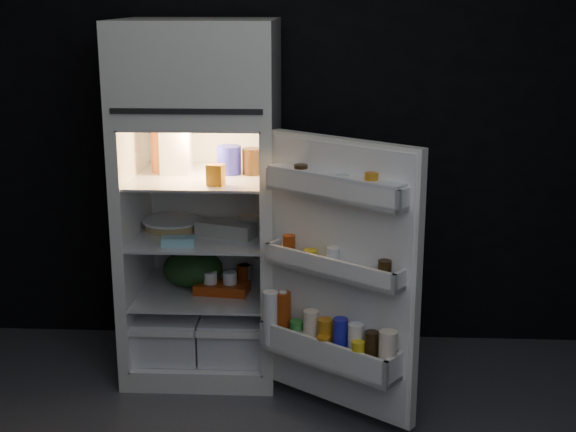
# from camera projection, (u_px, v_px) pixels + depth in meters

# --- Properties ---
(wall_back) EXTENTS (4.00, 0.00, 2.70)m
(wall_back) POSITION_uv_depth(u_px,v_px,m) (260.00, 100.00, 4.27)
(wall_back) COLOR black
(wall_back) RESTS_ON ground
(refrigerator) EXTENTS (0.76, 0.71, 1.78)m
(refrigerator) POSITION_uv_depth(u_px,v_px,m) (202.00, 187.00, 4.03)
(refrigerator) COLOR white
(refrigerator) RESTS_ON ground
(fridge_door) EXTENTS (0.69, 0.58, 1.22)m
(fridge_door) POSITION_uv_depth(u_px,v_px,m) (338.00, 283.00, 3.49)
(fridge_door) COLOR white
(fridge_door) RESTS_ON ground
(milk_jug) EXTENTS (0.15, 0.15, 0.24)m
(milk_jug) POSITION_uv_depth(u_px,v_px,m) (176.00, 150.00, 3.99)
(milk_jug) COLOR white
(milk_jug) RESTS_ON refrigerator
(mayo_jar) EXTENTS (0.15, 0.15, 0.14)m
(mayo_jar) POSITION_uv_depth(u_px,v_px,m) (229.00, 160.00, 3.99)
(mayo_jar) COLOR #1F21A9
(mayo_jar) RESTS_ON refrigerator
(jam_jar) EXTENTS (0.11, 0.11, 0.13)m
(jam_jar) POSITION_uv_depth(u_px,v_px,m) (252.00, 161.00, 3.98)
(jam_jar) COLOR black
(jam_jar) RESTS_ON refrigerator
(amber_bottle) EXTENTS (0.09, 0.09, 0.22)m
(amber_bottle) POSITION_uv_depth(u_px,v_px,m) (160.00, 151.00, 4.01)
(amber_bottle) COLOR #C86220
(amber_bottle) RESTS_ON refrigerator
(small_carton) EXTENTS (0.09, 0.07, 0.10)m
(small_carton) POSITION_uv_depth(u_px,v_px,m) (216.00, 175.00, 3.75)
(small_carton) COLOR #C17A16
(small_carton) RESTS_ON refrigerator
(egg_carton) EXTENTS (0.32, 0.21, 0.07)m
(egg_carton) POSITION_uv_depth(u_px,v_px,m) (226.00, 229.00, 3.99)
(egg_carton) COLOR #99968B
(egg_carton) RESTS_ON refrigerator
(pie) EXTENTS (0.37, 0.37, 0.04)m
(pie) POSITION_uv_depth(u_px,v_px,m) (172.00, 225.00, 4.13)
(pie) COLOR tan
(pie) RESTS_ON refrigerator
(flat_package) EXTENTS (0.17, 0.09, 0.04)m
(flat_package) POSITION_uv_depth(u_px,v_px,m) (178.00, 241.00, 3.85)
(flat_package) COLOR #88C2D2
(flat_package) RESTS_ON refrigerator
(wrapped_pkg) EXTENTS (0.13, 0.12, 0.05)m
(wrapped_pkg) POSITION_uv_depth(u_px,v_px,m) (250.00, 221.00, 4.18)
(wrapped_pkg) COLOR #F7E6CA
(wrapped_pkg) RESTS_ON refrigerator
(produce_bag) EXTENTS (0.31, 0.26, 0.20)m
(produce_bag) POSITION_uv_depth(u_px,v_px,m) (193.00, 268.00, 4.15)
(produce_bag) COLOR #193815
(produce_bag) RESTS_ON refrigerator
(yogurt_tray) EXTENTS (0.29, 0.18, 0.05)m
(yogurt_tray) POSITION_uv_depth(u_px,v_px,m) (222.00, 288.00, 4.07)
(yogurt_tray) COLOR #9E370D
(yogurt_tray) RESTS_ON refrigerator
(small_can_red) EXTENTS (0.08, 0.08, 0.09)m
(small_can_red) POSITION_uv_depth(u_px,v_px,m) (244.00, 273.00, 4.23)
(small_can_red) COLOR #9E370D
(small_can_red) RESTS_ON refrigerator
(small_can_silver) EXTENTS (0.08, 0.08, 0.09)m
(small_can_silver) POSITION_uv_depth(u_px,v_px,m) (246.00, 273.00, 4.24)
(small_can_silver) COLOR #BBBCBF
(small_can_silver) RESTS_ON refrigerator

